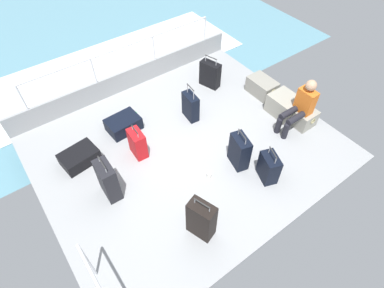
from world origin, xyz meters
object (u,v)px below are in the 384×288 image
at_px(suitcase_4, 210,74).
at_px(cargo_crate_0, 262,87).
at_px(cargo_crate_2, 301,116).
at_px(suitcase_6, 269,167).
at_px(suitcase_2, 123,124).
at_px(suitcase_3, 108,180).
at_px(suitcase_8, 137,144).
at_px(cargo_crate_1, 284,105).
at_px(paper_cup, 209,175).
at_px(suitcase_1, 239,151).
at_px(suitcase_7, 201,220).
at_px(suitcase_0, 191,106).
at_px(passenger_seated, 300,106).
at_px(suitcase_5, 79,157).

bearing_deg(suitcase_4, cargo_crate_0, 39.35).
bearing_deg(cargo_crate_2, suitcase_4, -160.63).
bearing_deg(suitcase_6, suitcase_2, -149.95).
bearing_deg(suitcase_4, suitcase_3, -67.36).
xyz_separation_m(cargo_crate_2, suitcase_8, (-1.19, -2.97, 0.09)).
xyz_separation_m(cargo_crate_1, paper_cup, (0.37, -2.21, -0.15)).
relative_size(suitcase_1, suitcase_8, 1.18).
xyz_separation_m(cargo_crate_2, suitcase_7, (0.68, -2.98, 0.18)).
bearing_deg(suitcase_8, suitcase_2, 173.98).
bearing_deg(suitcase_4, cargo_crate_2, 19.37).
bearing_deg(suitcase_4, suitcase_0, -58.57).
distance_m(cargo_crate_2, suitcase_2, 3.46).
relative_size(suitcase_2, suitcase_7, 0.79).
bearing_deg(passenger_seated, suitcase_7, -76.42).
distance_m(suitcase_5, suitcase_8, 1.04).
distance_m(suitcase_6, suitcase_7, 1.51).
xyz_separation_m(suitcase_1, suitcase_3, (-0.75, -2.08, 0.04)).
xyz_separation_m(cargo_crate_2, suitcase_4, (-1.99, -0.70, 0.12)).
height_order(passenger_seated, suitcase_2, passenger_seated).
height_order(cargo_crate_0, suitcase_2, cargo_crate_0).
distance_m(cargo_crate_1, passenger_seated, 0.53).
height_order(cargo_crate_1, suitcase_3, suitcase_3).
bearing_deg(suitcase_5, cargo_crate_1, 72.10).
distance_m(suitcase_0, suitcase_3, 2.22).
height_order(suitcase_1, suitcase_6, suitcase_1).
distance_m(suitcase_2, suitcase_4, 2.20).
bearing_deg(suitcase_1, paper_cup, -95.75).
xyz_separation_m(suitcase_1, suitcase_4, (-2.03, 0.97, -0.02)).
relative_size(suitcase_0, suitcase_5, 1.12).
height_order(cargo_crate_0, suitcase_4, suitcase_4).
distance_m(suitcase_0, suitcase_6, 1.97).
height_order(suitcase_0, suitcase_8, suitcase_0).
height_order(suitcase_0, suitcase_6, suitcase_0).
xyz_separation_m(suitcase_6, suitcase_7, (0.13, -1.50, 0.09)).
bearing_deg(suitcase_0, suitcase_2, -111.22).
height_order(cargo_crate_2, suitcase_7, suitcase_7).
bearing_deg(cargo_crate_0, cargo_crate_1, -6.71).
xyz_separation_m(cargo_crate_2, suitcase_6, (0.55, -1.48, 0.09)).
relative_size(passenger_seated, suitcase_8, 1.65).
relative_size(suitcase_1, suitcase_3, 0.91).
distance_m(cargo_crate_0, cargo_crate_2, 1.11).
relative_size(cargo_crate_0, suitcase_2, 1.02).
relative_size(suitcase_0, suitcase_2, 1.19).
relative_size(cargo_crate_2, suitcase_1, 0.72).
distance_m(suitcase_3, suitcase_7, 1.60).
xyz_separation_m(cargo_crate_0, suitcase_1, (1.14, -1.69, 0.14)).
xyz_separation_m(suitcase_4, suitcase_7, (2.67, -2.28, 0.06)).
bearing_deg(passenger_seated, suitcase_1, -88.79).
bearing_deg(cargo_crate_2, cargo_crate_1, -171.25).
distance_m(suitcase_2, suitcase_3, 1.47).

